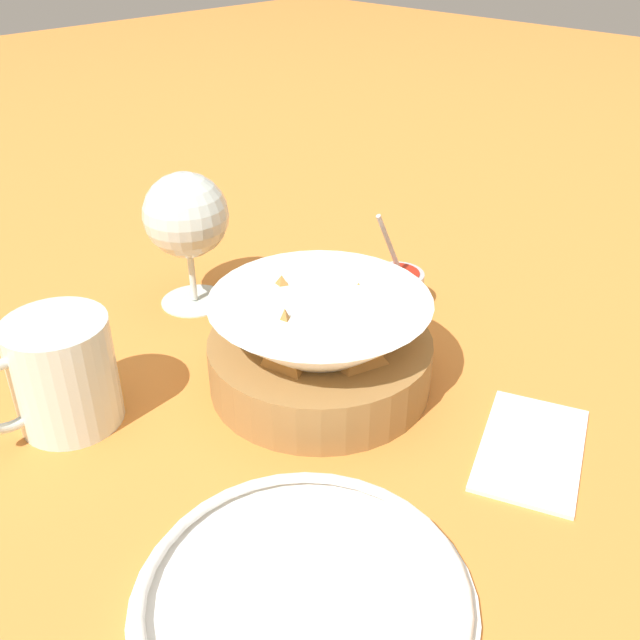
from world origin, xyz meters
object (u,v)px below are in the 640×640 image
Objects in this scene: beer_mug at (63,377)px; side_plate at (304,595)px; sauce_cup at (397,287)px; wine_glass at (186,219)px; food_basket at (320,347)px.

beer_mug is 0.28m from side_plate.
sauce_cup reaches higher than beer_mug.
sauce_cup is 0.36m from beer_mug.
wine_glass is 1.19× the size of beer_mug.
wine_glass is (0.15, -0.16, 0.08)m from sauce_cup.
sauce_cup is 0.24m from wine_glass.
sauce_cup is at bearing -149.32° from side_plate.
wine_glass reaches higher than side_plate.
food_basket is 0.24m from side_plate.
wine_glass reaches higher than food_basket.
sauce_cup is 0.95× the size of beer_mug.
food_basket reaches higher than beer_mug.
food_basket is 1.62× the size of beer_mug.
wine_glass is at bearing -47.59° from sauce_cup.
food_basket is at bearing 148.21° from beer_mug.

